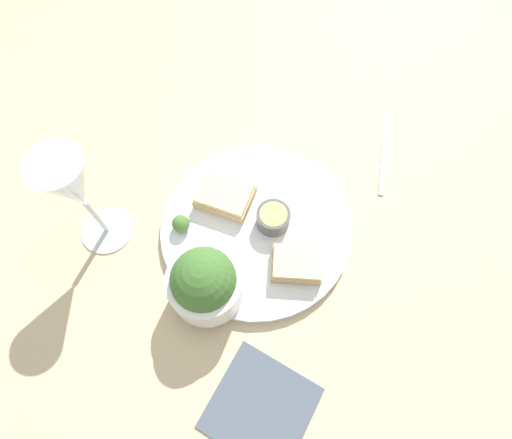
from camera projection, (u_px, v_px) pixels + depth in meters
ground_plane at (256, 229)px, 0.63m from camera, size 4.00×4.00×0.00m
dinner_plate at (256, 227)px, 0.62m from camera, size 0.29×0.29×0.01m
salad_bowl at (205, 283)px, 0.53m from camera, size 0.10×0.10×0.10m
sauce_ramekin at (273, 218)px, 0.60m from camera, size 0.05×0.05×0.03m
cheese_toast_near at (225, 196)px, 0.62m from camera, size 0.09×0.07×0.03m
cheese_toast_far at (297, 264)px, 0.57m from camera, size 0.08×0.07×0.03m
wine_glass at (73, 188)px, 0.51m from camera, size 0.08×0.08×0.19m
garnish at (181, 224)px, 0.60m from camera, size 0.03×0.03×0.03m
napkin at (261, 408)px, 0.51m from camera, size 0.15×0.15×0.01m
fork at (384, 152)px, 0.69m from camera, size 0.02×0.17×0.01m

